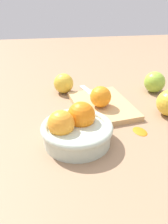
% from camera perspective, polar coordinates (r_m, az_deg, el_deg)
% --- Properties ---
extents(ground_plane, '(2.40, 2.40, 0.00)m').
position_cam_1_polar(ground_plane, '(0.77, 7.28, -1.47)').
color(ground_plane, '#997556').
extents(bowl, '(0.19, 0.19, 0.10)m').
position_cam_1_polar(bowl, '(0.64, -1.92, -3.97)').
color(bowl, beige).
rests_on(bowl, ground_plane).
extents(cutting_board, '(0.27, 0.22, 0.02)m').
position_cam_1_polar(cutting_board, '(0.82, 4.34, 1.52)').
color(cutting_board, tan).
rests_on(cutting_board, ground_plane).
extents(orange_on_board, '(0.07, 0.07, 0.07)m').
position_cam_1_polar(orange_on_board, '(0.78, 3.92, 3.60)').
color(orange_on_board, orange).
rests_on(orange_on_board, cutting_board).
extents(knife, '(0.15, 0.07, 0.01)m').
position_cam_1_polar(knife, '(0.87, 2.41, 4.12)').
color(knife, silver).
rests_on(knife, cutting_board).
extents(apple_back_right, '(0.07, 0.07, 0.07)m').
position_cam_1_polar(apple_back_right, '(0.93, -4.81, 6.71)').
color(apple_back_right, gold).
rests_on(apple_back_right, ground_plane).
extents(apple_front_right, '(0.08, 0.08, 0.08)m').
position_cam_1_polar(apple_front_right, '(0.97, 16.24, 6.76)').
color(apple_front_right, '#8EB738').
rests_on(apple_front_right, ground_plane).
extents(citrus_peel, '(0.06, 0.05, 0.01)m').
position_cam_1_polar(citrus_peel, '(0.71, 13.03, -4.25)').
color(citrus_peel, orange).
rests_on(citrus_peel, ground_plane).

